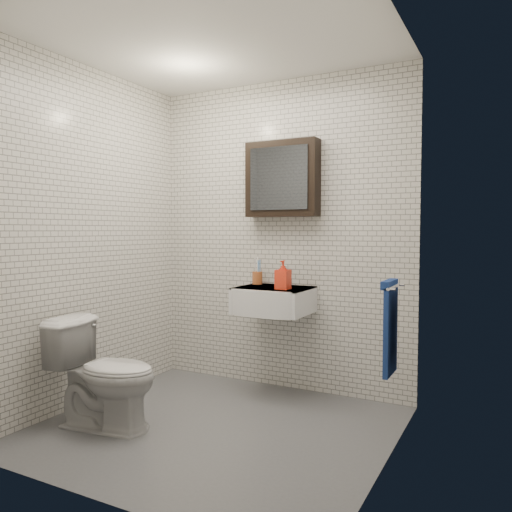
# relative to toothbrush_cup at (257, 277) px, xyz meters

# --- Properties ---
(ground) EXTENTS (2.20, 2.00, 0.01)m
(ground) POSITION_rel_toothbrush_cup_xyz_m (0.16, -0.91, -0.90)
(ground) COLOR #53565C
(ground) RESTS_ON ground
(room_shell) EXTENTS (2.22, 2.02, 2.51)m
(room_shell) POSITION_rel_toothbrush_cup_xyz_m (0.16, -0.91, 0.56)
(room_shell) COLOR silver
(room_shell) RESTS_ON ground
(washbasin) EXTENTS (0.55, 0.50, 0.20)m
(washbasin) POSITION_rel_toothbrush_cup_xyz_m (0.21, -0.18, -0.15)
(washbasin) COLOR white
(washbasin) RESTS_ON room_shell
(faucet) EXTENTS (0.06, 0.20, 0.15)m
(faucet) POSITION_rel_toothbrush_cup_xyz_m (0.21, 0.02, 0.01)
(faucet) COLOR silver
(faucet) RESTS_ON washbasin
(mirror_cabinet) EXTENTS (0.60, 0.15, 0.60)m
(mirror_cabinet) POSITION_rel_toothbrush_cup_xyz_m (0.21, 0.02, 0.79)
(mirror_cabinet) COLOR black
(mirror_cabinet) RESTS_ON room_shell
(towel_rail) EXTENTS (0.09, 0.30, 0.58)m
(towel_rail) POSITION_rel_toothbrush_cup_xyz_m (1.21, -0.56, -0.18)
(towel_rail) COLOR silver
(towel_rail) RESTS_ON room_shell
(toothbrush_cup) EXTENTS (0.10, 0.10, 0.23)m
(toothbrush_cup) POSITION_rel_toothbrush_cup_xyz_m (0.00, 0.00, 0.00)
(toothbrush_cup) COLOR #B35A2C
(toothbrush_cup) RESTS_ON washbasin
(soap_bottle) EXTENTS (0.10, 0.10, 0.22)m
(soap_bottle) POSITION_rel_toothbrush_cup_xyz_m (0.34, -0.23, 0.05)
(soap_bottle) COLOR orange
(soap_bottle) RESTS_ON washbasin
(toilet) EXTENTS (0.75, 0.50, 0.72)m
(toilet) POSITION_rel_toothbrush_cup_xyz_m (-0.48, -1.23, -0.55)
(toilet) COLOR silver
(toilet) RESTS_ON ground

